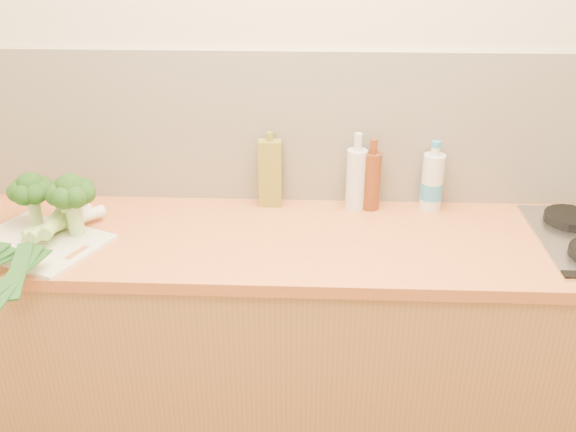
% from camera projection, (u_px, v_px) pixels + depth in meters
% --- Properties ---
extents(room_shell, '(3.50, 3.50, 3.50)m').
position_uv_depth(room_shell, '(314.00, 129.00, 2.24)').
color(room_shell, beige).
rests_on(room_shell, ground).
extents(counter, '(3.20, 0.62, 0.90)m').
position_uv_depth(counter, '(310.00, 347.00, 2.29)').
color(counter, '#AC7D47').
rests_on(counter, ground).
extents(chopping_board, '(0.49, 0.43, 0.01)m').
position_uv_depth(chopping_board, '(38.00, 243.00, 2.04)').
color(chopping_board, white).
rests_on(chopping_board, counter).
extents(broccoli_left, '(0.15, 0.15, 0.19)m').
position_uv_depth(broccoli_left, '(31.00, 190.00, 2.09)').
color(broccoli_left, '#9AC271').
rests_on(broccoli_left, chopping_board).
extents(broccoli_right, '(0.15, 0.16, 0.21)m').
position_uv_depth(broccoli_right, '(71.00, 194.00, 2.02)').
color(broccoli_right, '#9AC271').
rests_on(broccoli_right, chopping_board).
extents(leek_front, '(0.51, 0.54, 0.04)m').
position_uv_depth(leek_front, '(26.00, 236.00, 2.02)').
color(leek_front, white).
rests_on(leek_front, chopping_board).
extents(leek_mid, '(0.31, 0.62, 0.04)m').
position_uv_depth(leek_mid, '(29.00, 239.00, 1.96)').
color(leek_mid, white).
rests_on(leek_mid, chopping_board).
extents(leek_back, '(0.11, 0.68, 0.04)m').
position_uv_depth(leek_back, '(45.00, 235.00, 1.95)').
color(leek_back, white).
rests_on(leek_back, chopping_board).
extents(oil_tin, '(0.08, 0.05, 0.27)m').
position_uv_depth(oil_tin, '(270.00, 173.00, 2.26)').
color(oil_tin, olive).
rests_on(oil_tin, counter).
extents(glass_bottle, '(0.07, 0.07, 0.28)m').
position_uv_depth(glass_bottle, '(356.00, 178.00, 2.24)').
color(glass_bottle, silver).
rests_on(glass_bottle, counter).
extents(amber_bottle, '(0.06, 0.06, 0.26)m').
position_uv_depth(amber_bottle, '(371.00, 180.00, 2.24)').
color(amber_bottle, '#662E13').
rests_on(amber_bottle, counter).
extents(water_bottle, '(0.08, 0.08, 0.23)m').
position_uv_depth(water_bottle, '(432.00, 184.00, 2.24)').
color(water_bottle, silver).
rests_on(water_bottle, counter).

